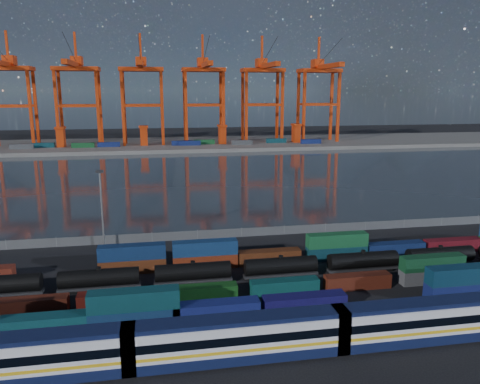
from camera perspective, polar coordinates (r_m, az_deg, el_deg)
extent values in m
plane|color=black|center=(81.14, 3.83, -11.40)|extent=(700.00, 700.00, 0.00)
plane|color=#273039|center=(180.92, -4.22, 1.87)|extent=(700.00, 700.00, 0.00)
cube|color=#514F4C|center=(284.38, -6.47, 5.82)|extent=(700.00, 70.00, 2.00)
cone|color=#1E2630|center=(1697.17, -17.27, 19.44)|extent=(1100.00, 1100.00, 520.00)
cone|color=#1E2630|center=(1697.75, -2.91, 18.93)|extent=(1040.00, 1040.00, 460.00)
cone|color=#1E2630|center=(1789.65, 10.52, 17.11)|extent=(960.00, 960.00, 380.00)
cone|color=#1E2630|center=(1935.77, 20.56, 14.99)|extent=(840.00, 840.00, 300.00)
cube|color=silver|center=(61.16, -26.26, -17.75)|extent=(27.69, 3.32, 4.21)
cube|color=#0E1636|center=(62.25, -26.06, -19.53)|extent=(27.69, 3.39, 1.33)
cube|color=#0E1636|center=(60.06, -26.49, -15.77)|extent=(27.69, 2.99, 0.55)
cube|color=gold|center=(61.59, -26.18, -18.47)|extent=(27.72, 3.42, 0.40)
cube|color=black|center=(60.95, -26.31, -17.39)|extent=(27.72, 3.42, 1.11)
cube|color=black|center=(60.65, -16.59, -20.30)|extent=(3.32, 2.22, 0.78)
cube|color=silver|center=(59.43, -0.19, -17.30)|extent=(27.69, 3.32, 4.21)
cube|color=#0E1636|center=(60.55, -0.19, -19.12)|extent=(27.69, 3.39, 1.33)
cube|color=#0E1636|center=(58.29, -0.19, -15.26)|extent=(27.69, 2.99, 0.55)
cube|color=gold|center=(59.87, -0.19, -18.04)|extent=(27.72, 3.42, 0.40)
cube|color=black|center=(59.21, -0.19, -16.93)|extent=(27.72, 3.42, 1.11)
cube|color=black|center=(60.21, -9.91, -20.21)|extent=(3.32, 2.22, 0.78)
cube|color=black|center=(63.03, 9.00, -18.56)|extent=(3.32, 2.22, 0.78)
cube|color=silver|center=(68.37, 22.53, -14.13)|extent=(27.69, 3.32, 4.21)
cube|color=#0E1636|center=(69.35, 22.37, -15.78)|extent=(27.69, 3.39, 1.33)
cube|color=#0E1636|center=(67.38, 22.70, -12.31)|extent=(27.69, 2.99, 0.55)
cube|color=gold|center=(68.75, 22.47, -14.80)|extent=(27.72, 3.42, 0.40)
cube|color=black|center=(68.18, 22.56, -13.80)|extent=(27.72, 3.42, 1.11)
cube|color=black|center=(65.30, 14.77, -17.67)|extent=(3.32, 2.22, 0.78)
cube|color=#0E424C|center=(71.33, -23.17, -14.71)|extent=(12.59, 2.56, 2.73)
cube|color=navy|center=(69.52, -12.70, -14.70)|extent=(12.59, 2.56, 2.73)
cube|color=#0C3A42|center=(68.34, -12.81, -12.65)|extent=(12.59, 2.56, 2.73)
cube|color=navy|center=(69.84, -2.89, -14.26)|extent=(12.59, 2.56, 2.73)
cube|color=#130F4E|center=(72.52, 7.86, -13.32)|extent=(12.59, 2.56, 2.73)
cube|color=navy|center=(84.04, 25.57, -10.77)|extent=(12.59, 2.56, 2.73)
cube|color=#0D2E46|center=(83.07, 25.74, -9.03)|extent=(12.59, 2.56, 2.73)
cube|color=#4D1A0F|center=(78.05, -24.34, -12.55)|extent=(11.25, 2.29, 2.44)
cube|color=#57120D|center=(75.90, -14.93, -12.54)|extent=(11.25, 2.29, 2.44)
cube|color=#124515|center=(75.83, -4.68, -12.17)|extent=(11.25, 2.29, 2.44)
cube|color=#0C3F3E|center=(78.12, 5.46, -11.43)|extent=(11.25, 2.29, 2.44)
cube|color=#511B10|center=(82.23, 14.12, -10.51)|extent=(11.25, 2.29, 2.44)
cube|color=#484A4E|center=(88.48, 22.29, -9.42)|extent=(11.25, 2.29, 2.44)
cube|color=#114123|center=(87.65, 22.42, -7.94)|extent=(11.25, 2.29, 2.44)
cube|color=#532510|center=(88.52, -12.95, -8.72)|extent=(12.06, 2.45, 2.61)
cube|color=navy|center=(87.63, -13.03, -7.12)|extent=(12.06, 2.45, 2.61)
cube|color=maroon|center=(88.76, -4.26, -8.37)|extent=(12.06, 2.45, 2.61)
cube|color=navy|center=(87.87, -4.29, -6.77)|extent=(12.06, 2.45, 2.61)
cube|color=#512410|center=(90.75, 3.59, -7.89)|extent=(12.06, 2.45, 2.61)
cube|color=#0B2E3A|center=(94.77, 11.67, -7.24)|extent=(12.06, 2.45, 2.61)
cube|color=#17572E|center=(93.94, 11.74, -5.74)|extent=(12.06, 2.45, 2.61)
cube|color=#0F1F4D|center=(99.95, 18.38, -6.59)|extent=(12.06, 2.45, 2.61)
cube|color=#5F0E17|center=(106.57, 24.50, -5.92)|extent=(12.06, 2.45, 2.61)
cube|color=black|center=(85.82, -27.24, -10.95)|extent=(13.38, 1.98, 0.40)
cube|color=black|center=(84.75, -24.28, -11.24)|extent=(2.48, 1.78, 0.59)
cylinder|color=black|center=(81.94, -16.79, -9.95)|extent=(12.89, 2.87, 2.87)
cylinder|color=black|center=(81.36, -16.86, -8.92)|extent=(0.79, 0.79, 0.50)
cube|color=black|center=(82.53, -16.72, -10.98)|extent=(13.38, 1.98, 0.40)
cube|color=black|center=(83.35, -19.81, -11.26)|extent=(2.48, 1.78, 0.59)
cube|color=black|center=(82.26, -13.56, -11.17)|extent=(2.48, 1.78, 0.59)
cylinder|color=black|center=(81.49, -5.75, -9.59)|extent=(12.89, 2.87, 2.87)
cylinder|color=black|center=(80.92, -5.78, -8.55)|extent=(0.79, 0.79, 0.50)
cube|color=black|center=(82.09, -5.73, -10.62)|extent=(13.38, 1.98, 0.40)
cube|color=black|center=(82.08, -8.89, -11.02)|extent=(2.48, 1.78, 0.59)
cube|color=black|center=(82.66, -2.59, -10.70)|extent=(2.48, 1.78, 0.59)
cylinder|color=black|center=(83.96, 4.98, -8.91)|extent=(12.89, 2.87, 2.87)
cylinder|color=black|center=(83.40, 5.00, -7.89)|extent=(0.79, 0.79, 0.50)
cube|color=black|center=(84.54, 4.96, -9.91)|extent=(13.38, 1.98, 0.40)
cube|color=black|center=(83.70, 1.96, -10.40)|extent=(2.48, 1.78, 0.59)
cube|color=black|center=(85.90, 7.87, -9.90)|extent=(2.48, 1.78, 0.59)
cylinder|color=black|center=(89.09, 14.75, -8.01)|extent=(12.89, 2.87, 2.87)
cylinder|color=black|center=(88.56, 14.80, -7.05)|extent=(0.79, 0.79, 0.50)
cube|color=black|center=(89.64, 14.69, -8.96)|extent=(13.38, 1.98, 0.40)
cube|color=black|center=(88.07, 12.00, -9.49)|extent=(2.48, 1.78, 0.59)
cube|color=black|center=(91.68, 17.24, -8.90)|extent=(2.48, 1.78, 0.59)
cylinder|color=black|center=(96.47, 23.20, -7.04)|extent=(12.89, 2.87, 2.87)
cylinder|color=black|center=(95.98, 23.28, -6.15)|extent=(0.79, 0.79, 0.50)
cube|color=black|center=(96.98, 23.12, -7.93)|extent=(13.38, 1.98, 0.40)
cube|color=black|center=(94.80, 20.81, -8.45)|extent=(2.48, 1.78, 0.59)
cube|color=black|center=(99.56, 25.27, -7.85)|extent=(2.48, 1.78, 0.59)
cube|color=#595B5E|center=(106.47, 0.19, -4.96)|extent=(160.00, 0.06, 2.00)
cylinder|color=slate|center=(109.51, -26.64, -5.76)|extent=(0.12, 0.12, 2.20)
cylinder|color=slate|center=(107.05, -21.48, -5.69)|extent=(0.12, 0.12, 2.20)
cylinder|color=slate|center=(105.49, -16.13, -5.57)|extent=(0.12, 0.12, 2.20)
cylinder|color=slate|center=(104.86, -10.67, -5.40)|extent=(0.12, 0.12, 2.20)
cylinder|color=slate|center=(105.18, -5.20, -5.18)|extent=(0.12, 0.12, 2.20)
cylinder|color=slate|center=(106.44, 0.19, -4.91)|extent=(0.12, 0.12, 2.20)
cylinder|color=slate|center=(108.62, 5.40, -4.61)|extent=(0.12, 0.12, 2.20)
cylinder|color=slate|center=(111.65, 10.37, -4.30)|extent=(0.12, 0.12, 2.20)
cylinder|color=slate|center=(115.47, 15.03, -3.97)|extent=(0.12, 0.12, 2.20)
cylinder|color=slate|center=(120.00, 19.37, -3.64)|extent=(0.12, 0.12, 2.20)
cylinder|color=slate|center=(125.17, 23.37, -3.31)|extent=(0.12, 0.12, 2.20)
cylinder|color=slate|center=(130.90, 27.03, -3.00)|extent=(0.12, 0.12, 2.20)
cylinder|color=slate|center=(101.71, -16.47, -2.21)|extent=(0.36, 0.36, 16.00)
cube|color=black|center=(100.04, -16.76, 2.40)|extent=(1.60, 0.40, 0.60)
cube|color=red|center=(279.20, -24.16, 9.07)|extent=(1.57, 1.57, 44.22)
cube|color=red|center=(290.66, -23.61, 9.20)|extent=(1.57, 1.57, 44.22)
cube|color=red|center=(281.87, -26.35, 9.34)|extent=(21.62, 1.38, 1.38)
cube|color=red|center=(293.23, -25.73, 9.47)|extent=(21.62, 1.38, 1.38)
cube|color=red|center=(287.67, -26.41, 13.35)|extent=(24.57, 13.76, 2.16)
cube|color=red|center=(276.42, -27.13, 13.79)|extent=(2.95, 47.17, 2.46)
cube|color=red|center=(291.66, -26.28, 14.21)|extent=(5.90, 7.86, 4.91)
cube|color=red|center=(290.27, -26.53, 15.66)|extent=(1.18, 1.18, 15.72)
cube|color=red|center=(276.35, -21.43, 9.27)|extent=(1.57, 1.57, 44.22)
cube|color=red|center=(287.93, -20.99, 9.39)|extent=(1.57, 1.57, 44.22)
cube|color=red|center=(273.07, -16.92, 9.55)|extent=(1.57, 1.57, 44.22)
cube|color=red|center=(284.79, -16.66, 9.66)|extent=(1.57, 1.57, 44.22)
cube|color=red|center=(274.43, -19.22, 9.88)|extent=(21.62, 1.38, 1.38)
cube|color=red|center=(286.09, -18.87, 9.97)|extent=(21.62, 1.38, 1.38)
cube|color=red|center=(280.38, -19.33, 13.99)|extent=(24.57, 13.76, 2.16)
cube|color=red|center=(268.83, -19.75, 14.48)|extent=(2.95, 47.17, 2.46)
cube|color=red|center=(284.48, -19.27, 14.85)|extent=(5.90, 7.86, 4.91)
cube|color=red|center=(283.05, -19.44, 16.35)|extent=(1.18, 1.18, 15.72)
cylinder|color=black|center=(266.94, -19.95, 15.97)|extent=(0.24, 40.45, 13.34)
cube|color=red|center=(271.89, -14.08, 9.70)|extent=(1.57, 1.57, 44.22)
cube|color=red|center=(283.65, -13.93, 9.80)|extent=(1.57, 1.57, 44.22)
cube|color=red|center=(271.36, -9.46, 9.90)|extent=(1.57, 1.57, 44.22)
cube|color=red|center=(283.14, -9.50, 9.99)|extent=(1.57, 1.57, 44.22)
cube|color=red|center=(271.33, -11.79, 10.28)|extent=(21.62, 1.38, 1.38)
cube|color=red|center=(283.12, -11.74, 10.35)|extent=(21.62, 1.38, 1.38)
cube|color=red|center=(277.35, -11.95, 14.42)|extent=(24.57, 13.76, 2.16)
cube|color=red|center=(265.67, -12.04, 14.95)|extent=(2.95, 47.17, 2.46)
cube|color=red|center=(281.50, -11.97, 15.29)|extent=(5.90, 7.86, 4.91)
cube|color=red|center=(280.06, -12.05, 16.81)|extent=(1.18, 1.18, 15.72)
cylinder|color=black|center=(263.76, -12.12, 16.47)|extent=(0.24, 40.45, 13.34)
cube|color=red|center=(271.90, -6.60, 9.99)|extent=(1.57, 1.57, 44.22)
cube|color=red|center=(283.66, -6.76, 10.07)|extent=(1.57, 1.57, 44.22)
cube|color=red|center=(274.14, -2.01, 10.08)|extent=(1.57, 1.57, 44.22)
cube|color=red|center=(285.81, -2.36, 10.16)|extent=(1.57, 1.57, 44.22)
cube|color=red|center=(272.73, -4.30, 10.50)|extent=(21.62, 1.38, 1.38)
cube|color=red|center=(284.46, -4.56, 10.57)|extent=(21.62, 1.38, 1.38)
cube|color=red|center=(278.72, -4.50, 14.63)|extent=(24.57, 13.76, 2.16)
cube|color=red|center=(267.09, -4.24, 15.16)|extent=(2.95, 47.17, 2.46)
cube|color=red|center=(282.84, -4.60, 15.49)|extent=(5.90, 7.86, 4.91)
cube|color=red|center=(281.41, -4.59, 17.01)|extent=(1.18, 1.18, 15.72)
cylinder|color=black|center=(265.20, -4.21, 16.67)|extent=(0.24, 40.45, 13.34)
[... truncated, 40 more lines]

